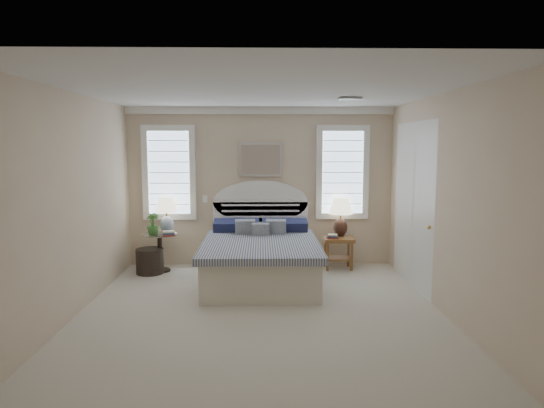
{
  "coord_description": "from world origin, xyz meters",
  "views": [
    {
      "loc": [
        0.01,
        -5.77,
        2.07
      ],
      "look_at": [
        0.16,
        1.0,
        1.24
      ],
      "focal_mm": 32.0,
      "sensor_mm": 36.0,
      "label": 1
    }
  ],
  "objects_px": {
    "bed": "(261,256)",
    "side_table_left": "(160,248)",
    "nightstand_right": "(338,246)",
    "lamp_left": "(166,210)",
    "floor_pot": "(150,261)",
    "lamp_right": "(341,212)"
  },
  "relations": [
    {
      "from": "floor_pot",
      "to": "side_table_left",
      "type": "bearing_deg",
      "value": 42.77
    },
    {
      "from": "bed",
      "to": "side_table_left",
      "type": "bearing_deg",
      "value": 160.26
    },
    {
      "from": "floor_pot",
      "to": "lamp_right",
      "type": "xyz_separation_m",
      "value": [
        3.14,
        0.38,
        0.73
      ]
    },
    {
      "from": "bed",
      "to": "side_table_left",
      "type": "distance_m",
      "value": 1.75
    },
    {
      "from": "bed",
      "to": "floor_pot",
      "type": "bearing_deg",
      "value": 165.5
    },
    {
      "from": "bed",
      "to": "nightstand_right",
      "type": "height_order",
      "value": "bed"
    },
    {
      "from": "side_table_left",
      "to": "nightstand_right",
      "type": "distance_m",
      "value": 2.95
    },
    {
      "from": "bed",
      "to": "nightstand_right",
      "type": "xyz_separation_m",
      "value": [
        1.3,
        0.69,
        0.0
      ]
    },
    {
      "from": "bed",
      "to": "floor_pot",
      "type": "distance_m",
      "value": 1.86
    },
    {
      "from": "bed",
      "to": "nightstand_right",
      "type": "distance_m",
      "value": 1.47
    },
    {
      "from": "bed",
      "to": "floor_pot",
      "type": "relative_size",
      "value": 5.13
    },
    {
      "from": "lamp_right",
      "to": "side_table_left",
      "type": "bearing_deg",
      "value": -175.25
    },
    {
      "from": "side_table_left",
      "to": "floor_pot",
      "type": "relative_size",
      "value": 1.42
    },
    {
      "from": "nightstand_right",
      "to": "bed",
      "type": "bearing_deg",
      "value": -151.97
    },
    {
      "from": "bed",
      "to": "lamp_right",
      "type": "xyz_separation_m",
      "value": [
        1.35,
        0.84,
        0.55
      ]
    },
    {
      "from": "nightstand_right",
      "to": "floor_pot",
      "type": "xyz_separation_m",
      "value": [
        -3.09,
        -0.23,
        -0.18
      ]
    },
    {
      "from": "side_table_left",
      "to": "floor_pot",
      "type": "bearing_deg",
      "value": -137.23
    },
    {
      "from": "bed",
      "to": "lamp_right",
      "type": "distance_m",
      "value": 1.68
    },
    {
      "from": "bed",
      "to": "side_table_left",
      "type": "height_order",
      "value": "bed"
    },
    {
      "from": "nightstand_right",
      "to": "lamp_left",
      "type": "height_order",
      "value": "lamp_left"
    },
    {
      "from": "floor_pot",
      "to": "lamp_left",
      "type": "height_order",
      "value": "lamp_left"
    },
    {
      "from": "floor_pot",
      "to": "lamp_left",
      "type": "relative_size",
      "value": 0.75
    }
  ]
}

